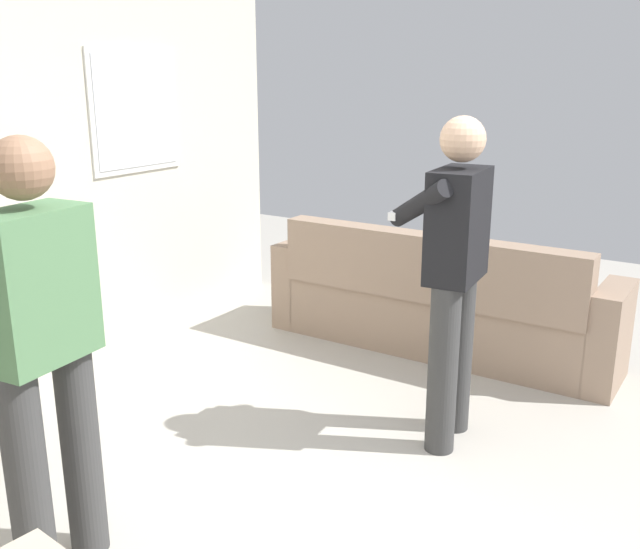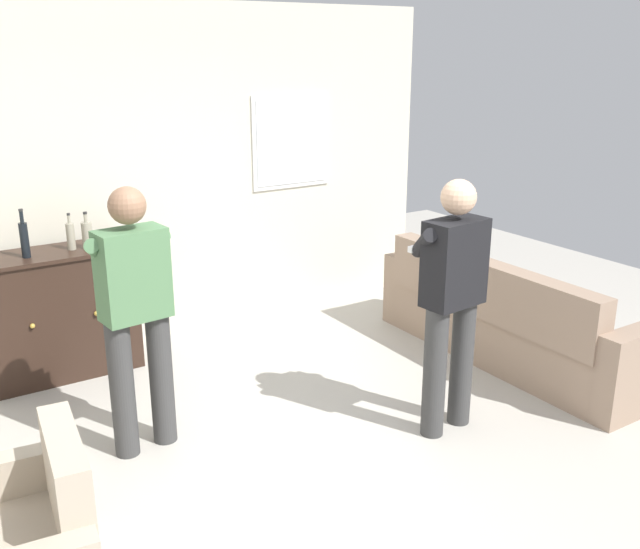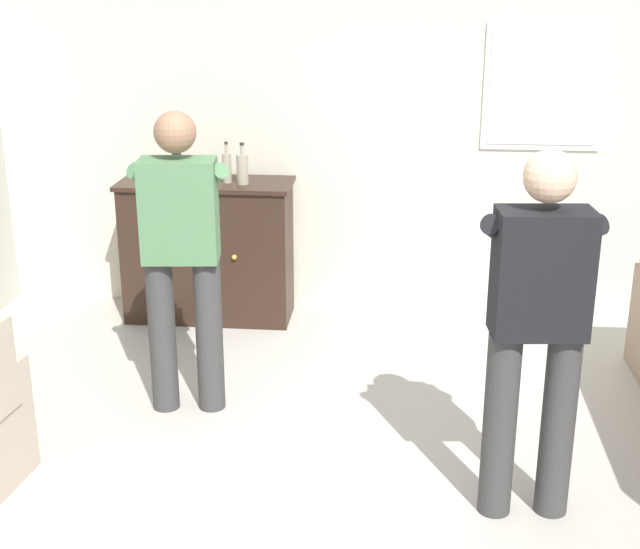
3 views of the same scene
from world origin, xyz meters
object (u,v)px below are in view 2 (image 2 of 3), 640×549
object	(u,v)px
couch	(500,323)
bottle_liquor_amber	(24,238)
person_standing_left	(135,308)
bottle_spirits_clear	(71,236)
person_standing_right	(451,295)
bottle_wine_green	(87,235)
sideboard_cabinet	(58,314)

from	to	relation	value
couch	bottle_liquor_amber	xyz separation A→B (m)	(-3.19, 1.62, 0.80)
bottle_liquor_amber	person_standing_left	distance (m)	1.37
bottle_spirits_clear	person_standing_right	distance (m)	2.84
couch	bottle_wine_green	bearing A→B (deg)	149.39
sideboard_cabinet	bottle_spirits_clear	bearing A→B (deg)	-6.32
bottle_wine_green	person_standing_left	size ratio (longest dim) A/B	0.17
bottle_wine_green	bottle_liquor_amber	size ratio (longest dim) A/B	0.78
couch	sideboard_cabinet	bearing A→B (deg)	150.92
bottle_wine_green	sideboard_cabinet	bearing A→B (deg)	169.13
sideboard_cabinet	person_standing_right	xyz separation A→B (m)	(1.93, -2.23, 0.44)
bottle_liquor_amber	bottle_spirits_clear	distance (m)	0.34
bottle_liquor_amber	person_standing_right	xyz separation A→B (m)	(2.11, -2.17, -0.19)
bottle_wine_green	bottle_spirits_clear	world-z (taller)	bottle_wine_green
person_standing_left	sideboard_cabinet	bearing A→B (deg)	96.98
bottle_liquor_amber	sideboard_cabinet	bearing A→B (deg)	17.68
bottle_liquor_amber	person_standing_left	xyz separation A→B (m)	(0.34, -1.32, -0.19)
sideboard_cabinet	person_standing_left	size ratio (longest dim) A/B	0.71
couch	bottle_liquor_amber	bearing A→B (deg)	153.08
sideboard_cabinet	person_standing_right	distance (m)	2.98
person_standing_left	bottle_wine_green	bearing A→B (deg)	85.67
couch	bottle_spirits_clear	size ratio (longest dim) A/B	8.77
couch	person_standing_right	xyz separation A→B (m)	(-1.08, -0.55, 0.61)
person_standing_left	person_standing_right	xyz separation A→B (m)	(1.76, -0.86, 0.00)
bottle_spirits_clear	couch	bearing A→B (deg)	-30.12
bottle_wine_green	person_standing_right	size ratio (longest dim) A/B	0.17
bottle_liquor_amber	person_standing_right	bearing A→B (deg)	-45.88
person_standing_left	person_standing_right	size ratio (longest dim) A/B	1.00
couch	person_standing_left	distance (m)	2.93
couch	person_standing_left	size ratio (longest dim) A/B	1.45
couch	bottle_wine_green	xyz separation A→B (m)	(-2.75, 1.63, 0.77)
bottle_liquor_amber	person_standing_right	world-z (taller)	person_standing_right
sideboard_cabinet	bottle_liquor_amber	distance (m)	0.66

